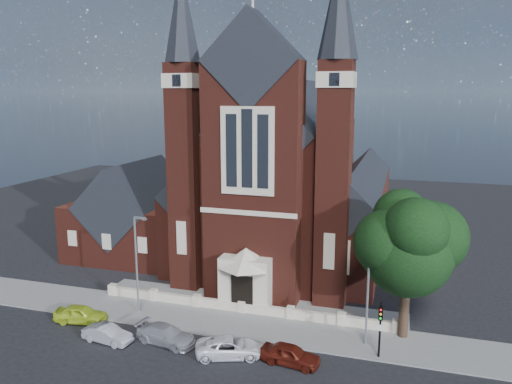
# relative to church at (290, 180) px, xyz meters

# --- Properties ---
(ground) EXTENTS (120.00, 120.00, 0.00)m
(ground) POSITION_rel_church_xyz_m (0.00, -7.94, -8.19)
(ground) COLOR black
(ground) RESTS_ON ground
(pavement_strip) EXTENTS (60.00, 5.00, 0.12)m
(pavement_strip) POSITION_rel_church_xyz_m (0.00, -18.44, -8.19)
(pavement_strip) COLOR slate
(pavement_strip) RESTS_ON ground
(forecourt_paving) EXTENTS (26.00, 3.00, 0.14)m
(forecourt_paving) POSITION_rel_church_xyz_m (0.00, -14.44, -8.19)
(forecourt_paving) COLOR slate
(forecourt_paving) RESTS_ON ground
(forecourt_wall) EXTENTS (24.00, 0.40, 0.90)m
(forecourt_wall) POSITION_rel_church_xyz_m (0.00, -16.44, -8.19)
(forecourt_wall) COLOR #B1A28D
(forecourt_wall) RESTS_ON ground
(church) EXTENTS (20.01, 34.90, 29.20)m
(church) POSITION_rel_church_xyz_m (0.00, 0.00, 0.00)
(church) COLOR #521F15
(church) RESTS_ON ground
(parish_hall) EXTENTS (12.00, 12.20, 10.24)m
(parish_hall) POSITION_rel_church_xyz_m (-16.00, -4.94, -4.17)
(parish_hall) COLOR #521F15
(parish_hall) RESTS_ON ground
(street_tree) EXTENTS (6.40, 6.60, 10.70)m
(street_tree) POSITION_rel_church_xyz_m (12.60, -17.23, -1.23)
(street_tree) COLOR black
(street_tree) RESTS_ON ground
(street_lamp_left) EXTENTS (1.16, 0.22, 8.09)m
(street_lamp_left) POSITION_rel_church_xyz_m (-7.91, -18.94, -3.59)
(street_lamp_left) COLOR gray
(street_lamp_left) RESTS_ON ground
(street_lamp_right) EXTENTS (1.16, 0.22, 8.09)m
(street_lamp_right) POSITION_rel_church_xyz_m (10.09, -18.94, -3.59)
(street_lamp_right) COLOR gray
(street_lamp_right) RESTS_ON ground
(traffic_signal) EXTENTS (0.28, 0.42, 4.00)m
(traffic_signal) POSITION_rel_church_xyz_m (11.00, -20.52, -5.60)
(traffic_signal) COLOR black
(traffic_signal) RESTS_ON ground
(car_lime_van) EXTENTS (4.25, 2.24, 1.38)m
(car_lime_van) POSITION_rel_church_xyz_m (-11.46, -21.71, -7.50)
(car_lime_van) COLOR #BAD32A
(car_lime_van) RESTS_ON ground
(car_silver_a) EXTENTS (3.85, 1.73, 1.23)m
(car_silver_a) POSITION_rel_church_xyz_m (-7.71, -23.81, -7.57)
(car_silver_a) COLOR #9A9BA1
(car_silver_a) RESTS_ON ground
(car_silver_b) EXTENTS (4.81, 2.64, 1.32)m
(car_silver_b) POSITION_rel_church_xyz_m (-3.59, -22.78, -7.52)
(car_silver_b) COLOR #95959C
(car_silver_b) RESTS_ON ground
(car_white_suv) EXTENTS (5.11, 3.60, 1.29)m
(car_white_suv) POSITION_rel_church_xyz_m (1.34, -23.08, -7.54)
(car_white_suv) COLOR white
(car_white_suv) RESTS_ON ground
(car_dark_red) EXTENTS (4.13, 2.09, 1.35)m
(car_dark_red) POSITION_rel_church_xyz_m (5.48, -22.89, -7.51)
(car_dark_red) COLOR #57180F
(car_dark_red) RESTS_ON ground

